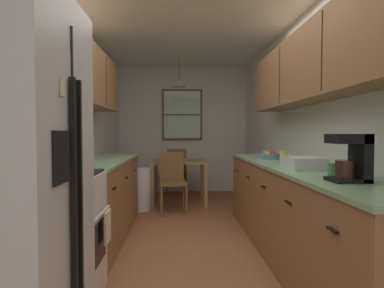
% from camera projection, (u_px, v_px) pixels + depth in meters
% --- Properties ---
extents(ground_plane, '(12.00, 12.00, 0.00)m').
position_uv_depth(ground_plane, '(187.00, 231.00, 3.79)').
color(ground_plane, '#995B3D').
extents(wall_left, '(0.10, 9.00, 2.55)m').
position_uv_depth(wall_left, '(74.00, 127.00, 3.68)').
color(wall_left, silver).
rests_on(wall_left, ground).
extents(wall_right, '(0.10, 9.00, 2.55)m').
position_uv_depth(wall_right, '(297.00, 127.00, 3.81)').
color(wall_right, silver).
rests_on(wall_right, ground).
extents(wall_back, '(4.40, 0.10, 2.55)m').
position_uv_depth(wall_back, '(183.00, 130.00, 6.39)').
color(wall_back, silver).
rests_on(wall_back, ground).
extents(ceiling_slab, '(4.40, 9.00, 0.08)m').
position_uv_depth(ceiling_slab, '(187.00, 17.00, 3.70)').
color(ceiling_slab, white).
extents(stove_range, '(0.66, 0.66, 1.10)m').
position_uv_depth(stove_range, '(51.00, 238.00, 2.15)').
color(stove_range, white).
rests_on(stove_range, ground).
extents(microwave_over_range, '(0.39, 0.61, 0.31)m').
position_uv_depth(microwave_over_range, '(31.00, 67.00, 2.10)').
color(microwave_over_range, black).
extents(counter_left, '(0.64, 2.05, 0.90)m').
position_uv_depth(counter_left, '(99.00, 200.00, 3.50)').
color(counter_left, olive).
rests_on(counter_left, ground).
extents(upper_cabinets_left, '(0.33, 2.13, 0.65)m').
position_uv_depth(upper_cabinets_left, '(84.00, 75.00, 3.39)').
color(upper_cabinets_left, olive).
extents(counter_right, '(0.64, 3.27, 0.90)m').
position_uv_depth(counter_right, '(296.00, 213.00, 2.92)').
color(counter_right, olive).
rests_on(counter_right, ground).
extents(upper_cabinets_right, '(0.33, 2.95, 0.65)m').
position_uv_depth(upper_cabinets_right, '(314.00, 65.00, 2.83)').
color(upper_cabinets_right, olive).
extents(dining_table, '(0.92, 0.88, 0.73)m').
position_uv_depth(dining_table, '(179.00, 167.00, 5.38)').
color(dining_table, '#A87F51').
rests_on(dining_table, ground).
extents(dining_chair_near, '(0.44, 0.44, 0.90)m').
position_uv_depth(dining_chair_near, '(173.00, 179.00, 4.73)').
color(dining_chair_near, brown).
rests_on(dining_chair_near, ground).
extents(dining_chair_far, '(0.41, 0.41, 0.90)m').
position_uv_depth(dining_chair_far, '(176.00, 169.00, 6.02)').
color(dining_chair_far, brown).
rests_on(dining_chair_far, ground).
extents(pendant_light, '(0.24, 0.24, 0.55)m').
position_uv_depth(pendant_light, '(179.00, 84.00, 5.33)').
color(pendant_light, black).
extents(back_window, '(0.82, 0.05, 1.03)m').
position_uv_depth(back_window, '(182.00, 115.00, 6.31)').
color(back_window, brown).
extents(trash_bin, '(0.33, 0.33, 0.65)m').
position_uv_depth(trash_bin, '(140.00, 189.00, 4.84)').
color(trash_bin, white).
rests_on(trash_bin, ground).
extents(storage_canister, '(0.12, 0.12, 0.20)m').
position_uv_depth(storage_canister, '(78.00, 156.00, 2.75)').
color(storage_canister, '#265999').
rests_on(storage_canister, counter_left).
extents(dish_towel, '(0.02, 0.16, 0.24)m').
position_uv_depth(dish_towel, '(107.00, 227.00, 2.32)').
color(dish_towel, beige).
extents(coffee_maker, '(0.22, 0.18, 0.30)m').
position_uv_depth(coffee_maker, '(352.00, 157.00, 1.92)').
color(coffee_maker, black).
rests_on(coffee_maker, counter_right).
extents(mug_by_coffeemaker, '(0.12, 0.08, 0.11)m').
position_uv_depth(mug_by_coffeemaker, '(284.00, 156.00, 3.34)').
color(mug_by_coffeemaker, '#E5CC4C').
rests_on(mug_by_coffeemaker, counter_right).
extents(mug_spare, '(0.12, 0.08, 0.10)m').
position_uv_depth(mug_spare, '(334.00, 170.00, 2.14)').
color(mug_spare, '#3F7F4C').
rests_on(mug_spare, counter_right).
extents(fruit_bowl, '(0.27, 0.27, 0.09)m').
position_uv_depth(fruit_bowl, '(268.00, 156.00, 3.65)').
color(fruit_bowl, '#597F9E').
rests_on(fruit_bowl, counter_right).
extents(dish_rack, '(0.28, 0.34, 0.10)m').
position_uv_depth(dish_rack, '(304.00, 163.00, 2.60)').
color(dish_rack, silver).
rests_on(dish_rack, counter_right).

